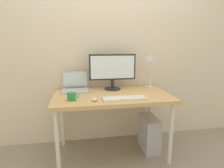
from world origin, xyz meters
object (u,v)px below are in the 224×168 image
object	(u,v)px
computer_tower	(149,133)
coffee_mug	(72,96)
desk	(112,100)
desk_lamp	(152,62)
keyboard	(124,99)
monitor	(113,69)
mouse	(95,99)
laptop	(75,86)

from	to	relation	value
computer_tower	coffee_mug	bearing A→B (deg)	-169.49
desk	coffee_mug	world-z (taller)	coffee_mug
desk_lamp	computer_tower	bearing A→B (deg)	-110.09
keyboard	computer_tower	xyz separation A→B (m)	(0.38, 0.24, -0.54)
desk	keyboard	world-z (taller)	keyboard
monitor	computer_tower	world-z (taller)	monitor
monitor	mouse	world-z (taller)	monitor
laptop	keyboard	size ratio (longest dim) A/B	0.73
desk	computer_tower	world-z (taller)	desk
mouse	computer_tower	bearing A→B (deg)	18.14
laptop	computer_tower	size ratio (longest dim) A/B	0.76
computer_tower	mouse	bearing A→B (deg)	-161.86
desk	laptop	world-z (taller)	laptop
monitor	keyboard	size ratio (longest dim) A/B	1.30
laptop	keyboard	xyz separation A→B (m)	(0.49, -0.48, -0.05)
desk	desk_lamp	world-z (taller)	desk_lamp
mouse	coffee_mug	bearing A→B (deg)	166.45
monitor	laptop	size ratio (longest dim) A/B	1.79
laptop	coffee_mug	world-z (taller)	laptop
laptop	computer_tower	bearing A→B (deg)	-15.01
desk_lamp	computer_tower	xyz separation A→B (m)	(-0.08, -0.22, -0.86)
keyboard	coffee_mug	world-z (taller)	coffee_mug
laptop	coffee_mug	size ratio (longest dim) A/B	2.64
keyboard	coffee_mug	size ratio (longest dim) A/B	3.63
desk	coffee_mug	distance (m)	0.48
keyboard	coffee_mug	bearing A→B (deg)	172.07
coffee_mug	computer_tower	xyz separation A→B (m)	(0.91, 0.17, -0.57)
computer_tower	monitor	bearing A→B (deg)	152.62
coffee_mug	computer_tower	world-z (taller)	coffee_mug
desk_lamp	monitor	bearing A→B (deg)	-179.91
computer_tower	desk	bearing A→B (deg)	-178.03
monitor	mouse	bearing A→B (deg)	-120.69
laptop	coffee_mug	xyz separation A→B (m)	(-0.03, -0.40, -0.02)
monitor	desk	bearing A→B (deg)	-101.60
laptop	desk_lamp	world-z (taller)	desk_lamp
laptop	mouse	distance (m)	0.50
mouse	coffee_mug	distance (m)	0.24
desk	keyboard	size ratio (longest dim) A/B	2.95
laptop	desk_lamp	size ratio (longest dim) A/B	0.69
monitor	desk_lamp	xyz separation A→B (m)	(0.50, 0.00, 0.08)
computer_tower	desk_lamp	bearing A→B (deg)	69.91
desk_lamp	keyboard	distance (m)	0.73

